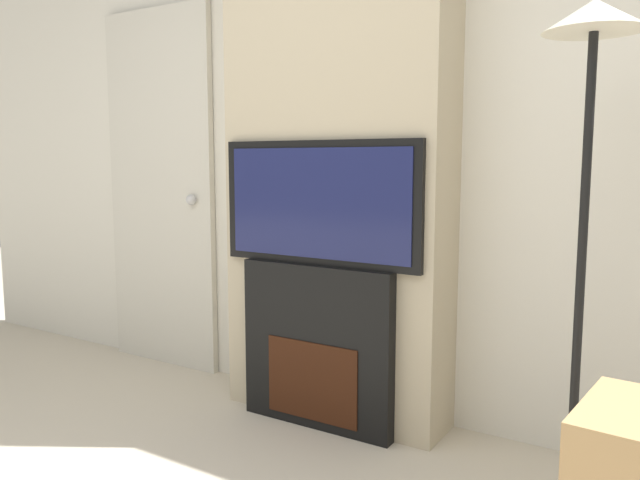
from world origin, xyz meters
name	(u,v)px	position (x,y,z in m)	size (l,w,h in m)	color
wall_back	(356,132)	(0.00, 2.03, 1.35)	(6.00, 0.06, 2.70)	silver
chimney_breast	(337,131)	(0.00, 1.85, 1.35)	(1.08, 0.30, 2.70)	#BCAD8E
fireplace	(320,346)	(0.00, 1.70, 0.37)	(0.76, 0.15, 0.75)	black
television	(320,203)	(0.00, 1.70, 1.03)	(1.00, 0.07, 0.55)	black
floor_lamp	(589,124)	(1.12, 1.53, 1.33)	(0.32, 0.32, 1.72)	black
entry_door	(161,191)	(-1.28, 1.97, 1.04)	(0.80, 0.09, 2.08)	beige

